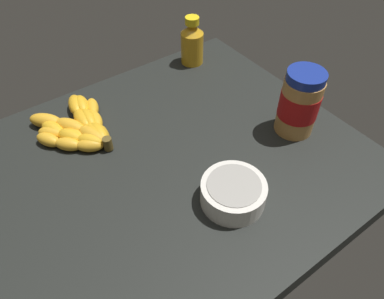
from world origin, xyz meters
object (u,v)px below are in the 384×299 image
object	(u,v)px
banana_bunch	(79,127)
small_bowl	(233,192)
honey_bottle	(192,42)
peanut_butter_jar	(299,103)

from	to	relation	value
banana_bunch	small_bowl	xyz separation A→B (cm)	(15.75, -34.67, 0.87)
honey_bottle	peanut_butter_jar	bearing A→B (deg)	-86.28
honey_bottle	small_bowl	size ratio (longest dim) A/B	1.07
peanut_butter_jar	small_bowl	bearing A→B (deg)	-163.26
peanut_butter_jar	banana_bunch	bearing A→B (deg)	145.77
peanut_butter_jar	honey_bottle	size ratio (longest dim) A/B	1.15
honey_bottle	small_bowl	bearing A→B (deg)	-116.85
banana_bunch	peanut_butter_jar	bearing A→B (deg)	-34.23
banana_bunch	small_bowl	world-z (taller)	small_bowl
banana_bunch	peanut_butter_jar	world-z (taller)	peanut_butter_jar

